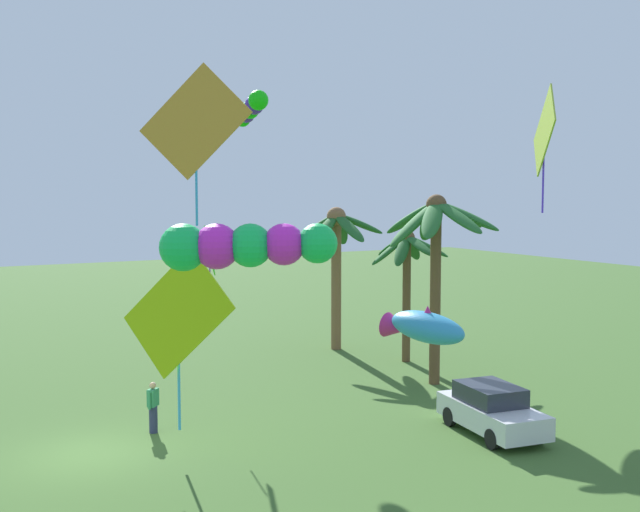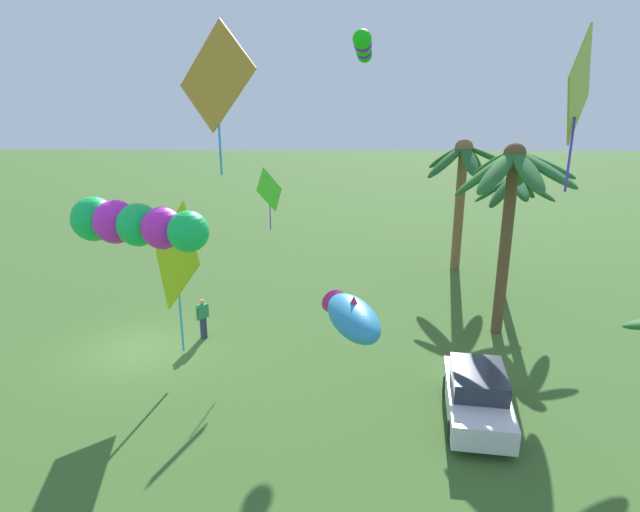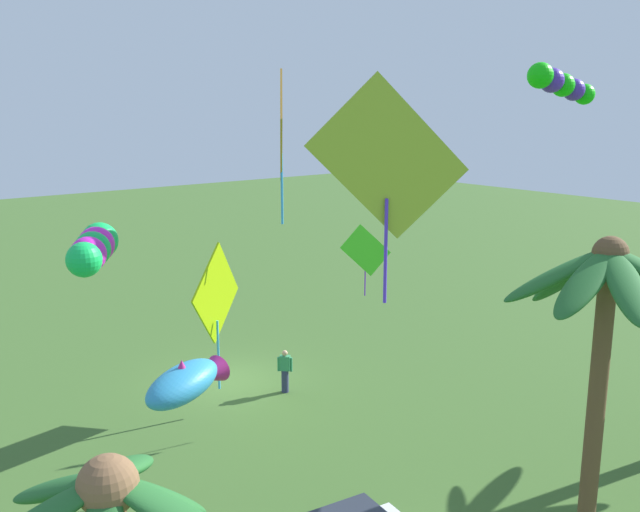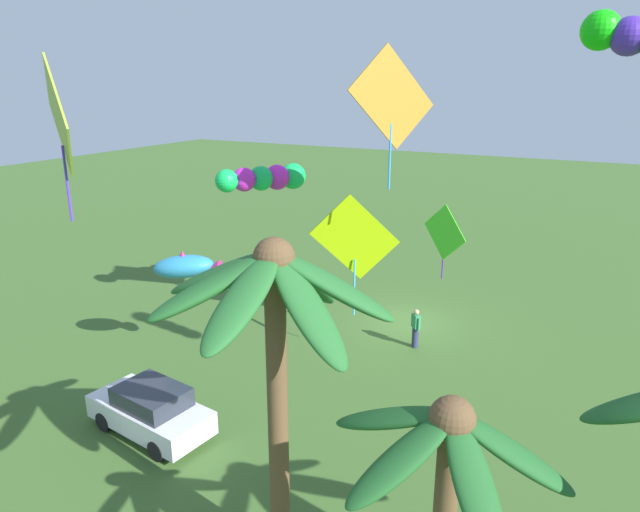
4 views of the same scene
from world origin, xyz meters
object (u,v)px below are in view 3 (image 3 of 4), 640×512
at_px(spectator_0, 285,371).
at_px(kite_tube_3, 94,248).
at_px(kite_tube_4, 560,84).
at_px(kite_diamond_5, 388,161).
at_px(kite_diamond_6, 216,297).
at_px(palm_tree_3, 606,303).
at_px(kite_diamond_0, 281,128).
at_px(kite_fish_1, 187,382).
at_px(kite_diamond_2, 365,251).

height_order(spectator_0, kite_tube_3, kite_tube_3).
distance_m(kite_tube_4, kite_diamond_5, 12.80).
height_order(kite_diamond_5, kite_diamond_6, kite_diamond_5).
bearing_deg(palm_tree_3, kite_tube_3, -56.70).
distance_m(kite_diamond_5, kite_diamond_6, 12.23).
bearing_deg(kite_diamond_6, kite_diamond_0, 145.59).
bearing_deg(kite_diamond_5, palm_tree_3, 173.20).
xyz_separation_m(kite_fish_1, kite_diamond_6, (-3.95, -5.40, 0.16)).
xyz_separation_m(spectator_0, kite_tube_3, (6.69, 0.16, 5.41)).
bearing_deg(kite_diamond_2, palm_tree_3, 84.48).
distance_m(palm_tree_3, kite_diamond_0, 10.95).
distance_m(kite_fish_1, kite_diamond_6, 6.69).
bearing_deg(palm_tree_3, kite_diamond_2, -95.52).
xyz_separation_m(palm_tree_3, kite_tube_3, (7.38, -11.24, 0.39)).
xyz_separation_m(palm_tree_3, kite_diamond_5, (6.17, -0.74, 3.41)).
relative_size(palm_tree_3, kite_diamond_2, 3.03).
distance_m(kite_diamond_2, kite_diamond_6, 5.13).
bearing_deg(kite_diamond_5, kite_diamond_6, -104.65).
bearing_deg(kite_tube_4, kite_tube_3, -24.75).
height_order(spectator_0, kite_tube_4, kite_tube_4).
relative_size(palm_tree_3, kite_diamond_5, 1.89).
bearing_deg(kite_tube_4, palm_tree_3, 42.30).
xyz_separation_m(kite_fish_1, kite_tube_4, (-13.03, 0.85, 6.93)).
bearing_deg(kite_fish_1, kite_tube_4, 176.26).
relative_size(palm_tree_3, kite_tube_3, 1.97).
bearing_deg(kite_diamond_0, palm_tree_3, 98.74).
bearing_deg(kite_fish_1, kite_diamond_2, -160.77).
xyz_separation_m(kite_diamond_2, kite_diamond_6, (4.23, -2.55, -1.38)).
bearing_deg(kite_diamond_2, spectator_0, -58.16).
relative_size(kite_fish_1, kite_diamond_2, 1.09).
height_order(kite_tube_4, kite_diamond_5, kite_tube_4).
relative_size(kite_fish_1, kite_diamond_5, 0.68).
relative_size(kite_diamond_0, kite_diamond_5, 1.24).
bearing_deg(kite_diamond_5, kite_diamond_0, -115.89).
bearing_deg(kite_fish_1, kite_diamond_0, -144.06).
xyz_separation_m(kite_diamond_0, kite_tube_3, (5.81, -1.02, -3.23)).
xyz_separation_m(kite_diamond_0, kite_diamond_5, (4.60, 9.48, -0.21)).
relative_size(palm_tree_3, kite_fish_1, 2.79).
height_order(kite_diamond_0, kite_tube_4, kite_tube_4).
bearing_deg(kite_tube_3, kite_diamond_0, 170.03).
distance_m(kite_tube_3, kite_diamond_6, 4.57).
xyz_separation_m(kite_diamond_0, kite_fish_1, (5.75, 4.17, -5.56)).
bearing_deg(kite_diamond_2, kite_diamond_0, -28.36).
height_order(spectator_0, kite_diamond_6, kite_diamond_6).
height_order(palm_tree_3, kite_diamond_2, palm_tree_3).
xyz_separation_m(palm_tree_3, kite_diamond_2, (-0.86, -8.90, -0.41)).
relative_size(kite_fish_1, kite_tube_4, 0.90).
height_order(palm_tree_3, kite_fish_1, palm_tree_3).
height_order(kite_fish_1, kite_tube_3, kite_tube_3).
distance_m(palm_tree_3, kite_tube_4, 9.20).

